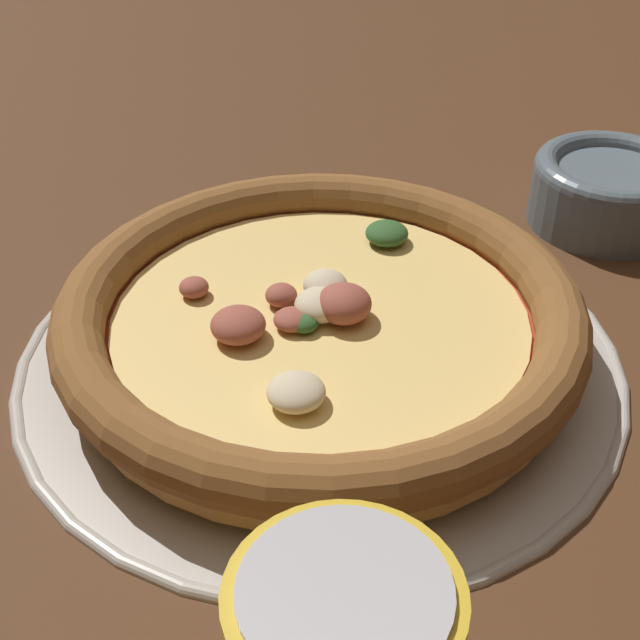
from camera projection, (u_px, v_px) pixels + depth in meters
ground_plane at (320, 359)px, 0.51m from camera, size 3.00×3.00×0.00m
pizza_tray at (320, 354)px, 0.50m from camera, size 0.34×0.34×0.01m
pizza at (320, 319)px, 0.49m from camera, size 0.29×0.29×0.04m
bowl_near at (609, 189)px, 0.62m from camera, size 0.11×0.11×0.05m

